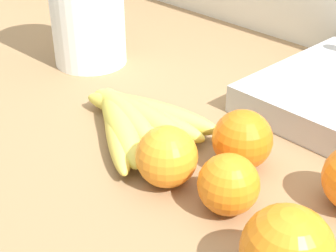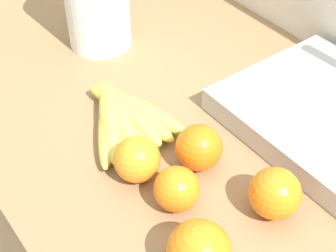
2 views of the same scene
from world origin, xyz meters
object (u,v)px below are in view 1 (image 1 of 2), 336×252
Objects in this scene: orange_far_right at (242,140)px; orange_front at (167,157)px; orange_back_left at (228,184)px; orange_back_right at (287,251)px; banana_bunch at (134,119)px.

orange_far_right is 0.10m from orange_front.
orange_front is (-0.08, -0.01, 0.00)m from orange_back_left.
orange_front is at bearing 170.80° from orange_back_right.
orange_back_left is 0.09m from orange_far_right.
orange_back_right is at bearing -9.20° from orange_front.
banana_bunch is 2.95× the size of orange_front.
orange_back_left is 0.11m from orange_back_right.
banana_bunch is 2.54× the size of orange_back_right.
orange_back_right reaches higher than orange_back_left.
orange_back_right reaches higher than orange_far_right.
banana_bunch is 0.31m from orange_back_right.
orange_back_right is (0.30, -0.08, 0.02)m from banana_bunch.
orange_far_right reaches higher than orange_front.
orange_front is at bearing -22.17° from banana_bunch.
banana_bunch is 0.16m from orange_far_right.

